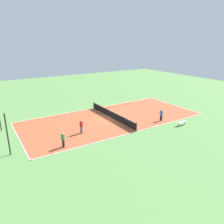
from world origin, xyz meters
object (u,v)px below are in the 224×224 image
Objects in this scene: tennis_ball_near_net at (156,105)px; fence_post_back_left at (7,135)px; bench at (182,122)px; tennis_ball_left_sideline at (165,109)px; tennis_net at (112,114)px; player_near_blue at (161,114)px; player_far_green at (63,139)px; player_coach_red at (81,126)px.

tennis_ball_near_net is 0.02× the size of fence_post_back_left.
tennis_ball_left_sideline is (5.81, -3.07, -0.33)m from bench.
tennis_net is 9.61m from tennis_ball_near_net.
player_far_green is at bearing 0.59° from player_near_blue.
fence_post_back_left is (-2.37, 22.42, 1.97)m from tennis_ball_left_sideline.
bench is 14.81m from player_far_green.
tennis_ball_left_sideline is at bearing 134.07° from player_coach_red.
player_far_green is at bearing 118.10° from tennis_net.
tennis_ball_near_net is at bearing 139.40° from player_far_green.
fence_post_back_left reaches higher than player_near_blue.
player_coach_red is 0.40× the size of fence_post_back_left.
player_near_blue is at bearing -92.69° from fence_post_back_left.
bench is 2.82m from player_near_blue.
tennis_ball_left_sideline is (3.23, -4.09, -0.81)m from player_near_blue.
tennis_ball_left_sideline is at bearing -142.50° from player_near_blue.
player_coach_red is (-2.42, 5.67, 0.40)m from tennis_net.
tennis_ball_left_sideline is (-1.03, -9.06, -0.49)m from tennis_net.
fence_post_back_left reaches higher than tennis_ball_near_net.
tennis_net is 13.86m from fence_post_back_left.
player_far_green is at bearing -14.89° from player_coach_red.
bench is 22.16× the size of tennis_ball_near_net.
player_near_blue is 22.02× the size of tennis_ball_near_net.
tennis_ball_left_sideline is at bearing -117.81° from bench.
tennis_net reaches higher than tennis_ball_near_net.
player_far_green is 18.08m from tennis_ball_left_sideline.
player_near_blue is at bearing 142.26° from tennis_ball_near_net.
tennis_ball_near_net is at bearing -128.58° from player_near_blue.
player_coach_red reaches higher than player_near_blue.
bench is 19.72m from fence_post_back_left.
bench is 1.01× the size of player_near_blue.
player_far_green is 22.84× the size of tennis_ball_left_sideline.
player_coach_red is at bearing 95.37° from tennis_ball_left_sideline.
tennis_net is 6.95× the size of player_far_green.
tennis_ball_near_net is at bearing -9.08° from tennis_ball_left_sideline.
bench is 12.49m from player_coach_red.
player_coach_red is 15.68m from tennis_ball_near_net.
bench is 0.37× the size of fence_post_back_left.
fence_post_back_left reaches higher than tennis_ball_left_sideline.
tennis_net is at bearing 148.72° from player_far_green.
player_far_green is 5.00m from fence_post_back_left.
player_near_blue is at bearing 128.34° from tennis_ball_left_sideline.
tennis_net is 7.17× the size of bench.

